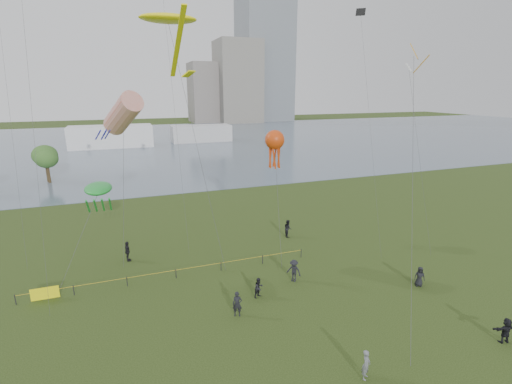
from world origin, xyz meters
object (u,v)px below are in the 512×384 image
object	(u,v)px
kite_octopus	(275,141)
kite_flyer	(366,365)
kite_stingray	(168,20)
fence	(99,285)

from	to	relation	value
kite_octopus	kite_flyer	bearing A→B (deg)	-111.85
kite_stingray	kite_flyer	bearing A→B (deg)	-54.60
fence	kite_stingray	world-z (taller)	kite_stingray
fence	kite_stingray	xyz separation A→B (m)	(7.15, 3.08, 20.52)
kite_flyer	kite_octopus	world-z (taller)	kite_octopus
kite_octopus	kite_stingray	bearing A→B (deg)	178.78
kite_flyer	kite_stingray	distance (m)	28.23
fence	kite_flyer	distance (m)	21.02
fence	kite_stingray	size ratio (longest dim) A/B	1.12
kite_stingray	kite_octopus	bearing A→B (deg)	26.10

